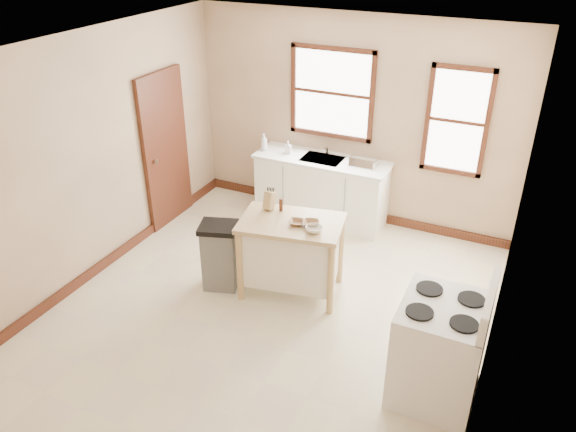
# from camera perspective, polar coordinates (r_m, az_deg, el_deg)

# --- Properties ---
(floor) EXTENTS (5.00, 5.00, 0.00)m
(floor) POSITION_cam_1_polar(r_m,az_deg,el_deg) (6.27, -1.90, -9.55)
(floor) COLOR beige
(floor) RESTS_ON ground
(ceiling) EXTENTS (5.00, 5.00, 0.00)m
(ceiling) POSITION_cam_1_polar(r_m,az_deg,el_deg) (5.05, -2.42, 16.34)
(ceiling) COLOR white
(ceiling) RESTS_ON ground
(wall_back) EXTENTS (4.50, 0.04, 2.80)m
(wall_back) POSITION_cam_1_polar(r_m,az_deg,el_deg) (7.65, 6.57, 9.55)
(wall_back) COLOR #CFAC88
(wall_back) RESTS_ON ground
(wall_left) EXTENTS (0.04, 5.00, 2.80)m
(wall_left) POSITION_cam_1_polar(r_m,az_deg,el_deg) (6.77, -19.41, 5.50)
(wall_left) COLOR #CFAC88
(wall_left) RESTS_ON ground
(wall_right) EXTENTS (0.04, 5.00, 2.80)m
(wall_right) POSITION_cam_1_polar(r_m,az_deg,el_deg) (5.02, 21.42, -3.06)
(wall_right) COLOR #CFAC88
(wall_right) RESTS_ON ground
(window_main) EXTENTS (1.17, 0.06, 1.22)m
(window_main) POSITION_cam_1_polar(r_m,az_deg,el_deg) (7.62, 4.49, 12.34)
(window_main) COLOR #361E0E
(window_main) RESTS_ON wall_back
(window_side) EXTENTS (0.77, 0.06, 1.37)m
(window_side) POSITION_cam_1_polar(r_m,az_deg,el_deg) (7.28, 16.79, 9.18)
(window_side) COLOR #361E0E
(window_side) RESTS_ON wall_back
(door_left) EXTENTS (0.06, 0.90, 2.10)m
(door_left) POSITION_cam_1_polar(r_m,az_deg,el_deg) (7.77, -12.33, 6.61)
(door_left) COLOR #361E0E
(door_left) RESTS_ON ground
(baseboard_back) EXTENTS (4.50, 0.04, 0.12)m
(baseboard_back) POSITION_cam_1_polar(r_m,az_deg,el_deg) (8.16, 5.98, 0.55)
(baseboard_back) COLOR #361E0E
(baseboard_back) RESTS_ON ground
(baseboard_left) EXTENTS (0.04, 5.00, 0.12)m
(baseboard_left) POSITION_cam_1_polar(r_m,az_deg,el_deg) (7.34, -17.58, -4.18)
(baseboard_left) COLOR #361E0E
(baseboard_left) RESTS_ON ground
(sink_counter) EXTENTS (1.86, 0.62, 0.92)m
(sink_counter) POSITION_cam_1_polar(r_m,az_deg,el_deg) (7.84, 3.39, 2.74)
(sink_counter) COLOR white
(sink_counter) RESTS_ON ground
(faucet) EXTENTS (0.03, 0.03, 0.22)m
(faucet) POSITION_cam_1_polar(r_m,az_deg,el_deg) (7.77, 4.02, 7.05)
(faucet) COLOR silver
(faucet) RESTS_ON sink_counter
(soap_bottle_a) EXTENTS (0.10, 0.10, 0.24)m
(soap_bottle_a) POSITION_cam_1_polar(r_m,az_deg,el_deg) (7.88, -2.45, 7.50)
(soap_bottle_a) COLOR #B2B2B2
(soap_bottle_a) RESTS_ON sink_counter
(soap_bottle_b) EXTENTS (0.10, 0.10, 0.17)m
(soap_bottle_b) POSITION_cam_1_polar(r_m,az_deg,el_deg) (7.79, 0.01, 7.00)
(soap_bottle_b) COLOR #B2B2B2
(soap_bottle_b) RESTS_ON sink_counter
(dish_rack) EXTENTS (0.37, 0.28, 0.09)m
(dish_rack) POSITION_cam_1_polar(r_m,az_deg,el_deg) (7.48, 7.72, 5.47)
(dish_rack) COLOR silver
(dish_rack) RESTS_ON sink_counter
(kitchen_island) EXTENTS (1.23, 0.91, 0.91)m
(kitchen_island) POSITION_cam_1_polar(r_m,az_deg,el_deg) (6.31, 0.33, -4.15)
(kitchen_island) COLOR tan
(kitchen_island) RESTS_ON ground
(knife_block) EXTENTS (0.11, 0.11, 0.20)m
(knife_block) POSITION_cam_1_polar(r_m,az_deg,el_deg) (6.29, -1.91, 1.54)
(knife_block) COLOR #D7B870
(knife_block) RESTS_ON kitchen_island
(pepper_grinder) EXTENTS (0.05, 0.05, 0.15)m
(pepper_grinder) POSITION_cam_1_polar(r_m,az_deg,el_deg) (6.26, -0.72, 1.15)
(pepper_grinder) COLOR #462313
(pepper_grinder) RESTS_ON kitchen_island
(bowl_a) EXTENTS (0.20, 0.20, 0.04)m
(bowl_a) POSITION_cam_1_polar(r_m,az_deg,el_deg) (6.01, 0.88, -0.67)
(bowl_a) COLOR brown
(bowl_a) RESTS_ON kitchen_island
(bowl_b) EXTENTS (0.23, 0.23, 0.04)m
(bowl_b) POSITION_cam_1_polar(r_m,az_deg,el_deg) (5.99, 2.33, -0.75)
(bowl_b) COLOR brown
(bowl_b) RESTS_ON kitchen_island
(bowl_c) EXTENTS (0.18, 0.18, 0.06)m
(bowl_c) POSITION_cam_1_polar(r_m,az_deg,el_deg) (5.87, 2.64, -1.35)
(bowl_c) COLOR white
(bowl_c) RESTS_ON kitchen_island
(trash_bin) EXTENTS (0.50, 0.46, 0.81)m
(trash_bin) POSITION_cam_1_polar(r_m,az_deg,el_deg) (6.46, -6.90, -4.05)
(trash_bin) COLOR #5C5C59
(trash_bin) RESTS_ON ground
(gas_stove) EXTENTS (0.77, 0.79, 1.24)m
(gas_stove) POSITION_cam_1_polar(r_m,az_deg,el_deg) (5.13, 15.23, -11.95)
(gas_stove) COLOR white
(gas_stove) RESTS_ON ground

